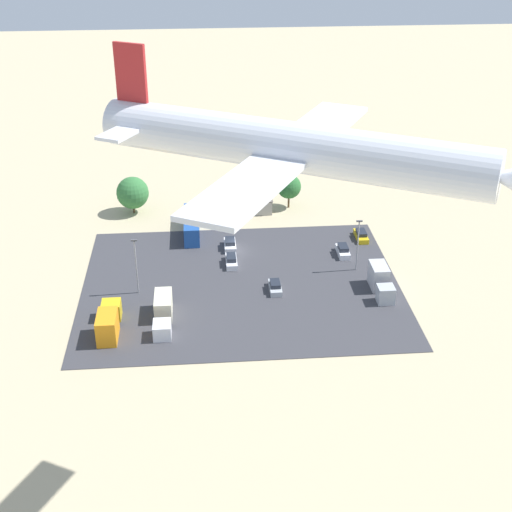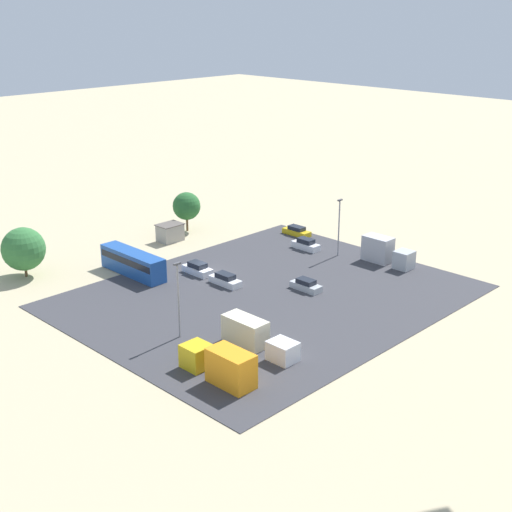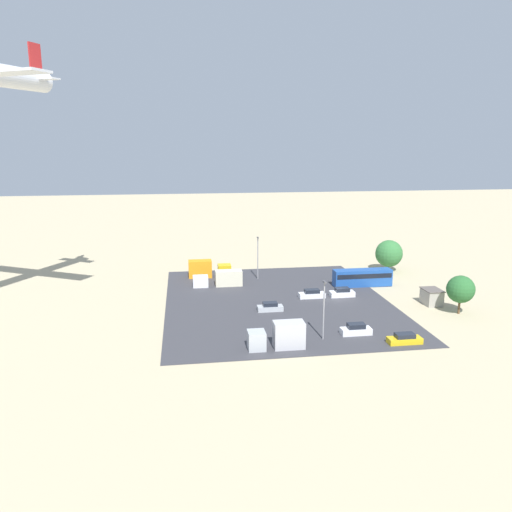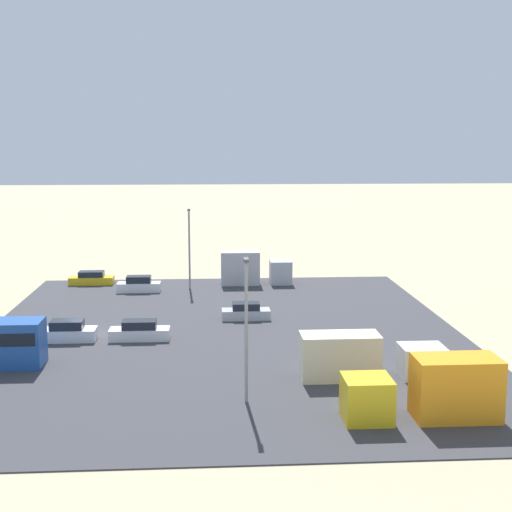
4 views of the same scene
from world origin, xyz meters
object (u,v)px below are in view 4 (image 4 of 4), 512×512
object	(u,v)px
parked_truck_1	(252,269)
parked_truck_2	(363,358)
parked_car_3	(139,285)
parked_truck_0	(431,391)
parked_car_1	(67,332)
parked_car_4	(246,312)
parked_car_2	(140,331)
parked_car_0	(92,279)

from	to	relation	value
parked_truck_1	parked_truck_2	world-z (taller)	parked_truck_1
parked_car_3	parked_truck_1	size ratio (longest dim) A/B	0.58
parked_truck_0	parked_truck_1	world-z (taller)	parked_truck_1
parked_car_1	parked_truck_2	distance (m)	23.32
parked_car_3	parked_car_4	bearing A→B (deg)	40.79
parked_truck_0	parked_truck_2	size ratio (longest dim) A/B	0.92
parked_car_2	parked_truck_1	size ratio (longest dim) A/B	0.61
parked_truck_0	parked_car_2	bearing A→B (deg)	45.90
parked_truck_1	parked_car_0	bearing A→B (deg)	-93.09
parked_car_3	parked_truck_2	world-z (taller)	parked_truck_2
parked_car_2	parked_car_3	size ratio (longest dim) A/B	1.06
parked_car_2	parked_car_0	bearing A→B (deg)	-161.84
parked_car_4	parked_truck_0	world-z (taller)	parked_truck_0
parked_car_1	parked_truck_0	world-z (taller)	parked_truck_0
parked_car_4	parked_truck_1	distance (m)	15.37
parked_car_0	parked_car_4	bearing A→B (deg)	-135.58
parked_car_2	parked_car_4	world-z (taller)	parked_car_2
parked_car_3	parked_truck_2	xyz separation A→B (m)	(28.12, 17.22, 0.68)
parked_truck_1	parked_car_4	bearing A→B (deg)	-5.20
parked_truck_0	parked_truck_1	size ratio (longest dim) A/B	1.14
parked_car_3	parked_truck_2	distance (m)	32.98
parked_car_0	parked_truck_1	bearing A→B (deg)	-93.09
parked_car_2	parked_truck_0	world-z (taller)	parked_truck_0
parked_car_2	parked_truck_2	distance (m)	18.44
parked_car_4	parked_truck_2	xyz separation A→B (m)	(16.06, 6.82, 0.76)
parked_car_4	parked_truck_1	bearing A→B (deg)	-5.20
parked_truck_0	parked_car_1	bearing A→B (deg)	53.48
parked_car_1	parked_car_3	xyz separation A→B (m)	(-17.96, 3.76, 0.00)
parked_truck_0	parked_truck_2	bearing A→B (deg)	17.85
parked_car_2	parked_car_1	bearing A→B (deg)	-90.69
parked_truck_1	parked_truck_2	size ratio (longest dim) A/B	0.81
parked_truck_0	parked_truck_1	bearing A→B (deg)	11.35
parked_car_0	parked_truck_2	world-z (taller)	parked_truck_2
parked_car_2	parked_car_3	xyz separation A→B (m)	(-18.03, -1.80, 0.04)
parked_car_3	parked_truck_0	world-z (taller)	parked_truck_0
parked_truck_2	parked_truck_0	bearing A→B (deg)	17.85
parked_car_4	parked_car_0	bearing A→B (deg)	44.42
parked_car_1	parked_truck_0	size ratio (longest dim) A/B	0.51
parked_truck_0	parked_car_4	bearing A→B (deg)	21.47
parked_car_4	parked_truck_1	size ratio (longest dim) A/B	0.55
parked_car_1	parked_truck_0	distance (m)	28.95
parked_car_1	parked_car_2	bearing A→B (deg)	-90.69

